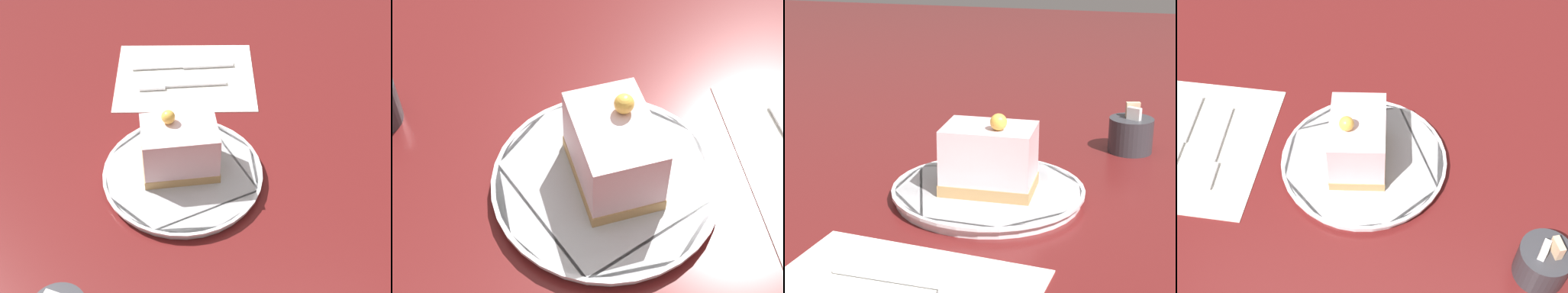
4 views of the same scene
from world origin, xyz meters
TOP-DOWN VIEW (x-y plane):
  - ground_plane at (0.00, 0.00)m, footprint 4.00×4.00m
  - plate at (-0.04, 0.02)m, footprint 0.23×0.23m
  - cake_slice at (-0.03, 0.02)m, footprint 0.08×0.11m
  - fork at (0.18, 0.02)m, footprint 0.02×0.16m
  - sugar_bowl at (-0.27, 0.16)m, footprint 0.06×0.06m

SIDE VIEW (x-z plane):
  - ground_plane at x=0.00m, z-range 0.00..0.00m
  - fork at x=0.18m, z-range 0.00..0.01m
  - plate at x=-0.04m, z-range 0.00..0.02m
  - sugar_bowl at x=-0.27m, z-range -0.01..0.06m
  - cake_slice at x=-0.03m, z-range 0.01..0.10m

